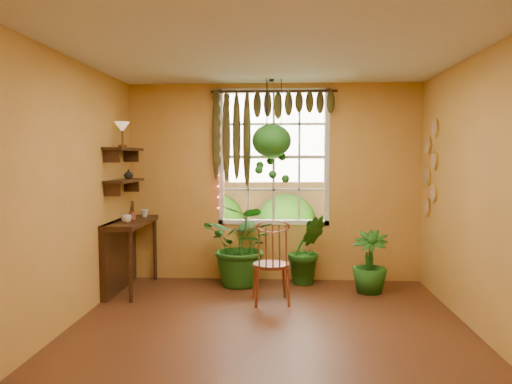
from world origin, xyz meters
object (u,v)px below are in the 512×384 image
counter_ledge (123,247)px  potted_plant_mid (307,249)px  potted_plant_left (243,245)px  hanging_basket (272,143)px  windsor_chair (271,275)px

counter_ledge → potted_plant_mid: bearing=10.3°
potted_plant_left → hanging_basket: (0.37, -0.01, 1.33)m
windsor_chair → potted_plant_mid: (0.45, 0.92, 0.14)m
windsor_chair → potted_plant_mid: bearing=56.2°
potted_plant_left → hanging_basket: hanging_basket is taller
potted_plant_mid → hanging_basket: (-0.47, -0.16, 1.41)m
windsor_chair → potted_plant_mid: 1.04m
windsor_chair → hanging_basket: size_ratio=0.84×
hanging_basket → windsor_chair: bearing=-88.6°
counter_ledge → windsor_chair: (1.91, -0.49, -0.22)m
potted_plant_mid → hanging_basket: hanging_basket is taller
counter_ledge → windsor_chair: windsor_chair is taller
counter_ledge → potted_plant_mid: size_ratio=1.28×
hanging_basket → potted_plant_left: bearing=177.8°
counter_ledge → potted_plant_left: size_ratio=1.10×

